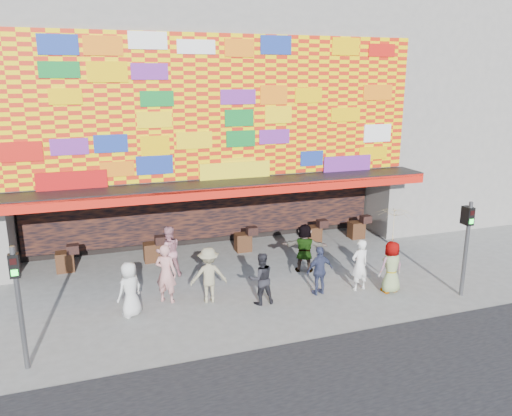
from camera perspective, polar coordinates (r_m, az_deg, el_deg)
The scene contains 15 objects.
ground at distance 15.24m, azimuth 0.14°, elevation -10.85°, with size 90.00×90.00×0.00m, color slate.
shop_building at distance 21.67m, azimuth -7.05°, elevation 11.08°, with size 15.20×9.40×10.00m.
neighbor_right at distance 27.32m, azimuth 21.43°, elevation 12.56°, with size 11.00×8.00×12.00m, color gray.
signal_left at distance 12.54m, azimuth -25.55°, elevation -8.92°, with size 0.22×0.20×3.00m.
signal_right at distance 16.39m, azimuth 22.99°, elevation -3.21°, with size 0.22×0.20×3.00m.
ped_a at distance 14.63m, azimuth -14.20°, elevation -9.01°, with size 0.78×0.51×1.60m, color silver.
ped_b at distance 15.23m, azimuth -10.25°, elevation -7.37°, with size 0.66×0.44×1.82m, color tan.
ped_c at distance 14.93m, azimuth 0.58°, elevation -8.06°, with size 0.77×0.60×1.59m, color black.
ped_d at distance 15.09m, azimuth -5.44°, elevation -7.64°, with size 1.10×0.63×1.70m, color gray.
ped_e at distance 15.68m, azimuth 7.30°, elevation -7.10°, with size 0.91×0.38×1.56m, color #313857.
ped_f at distance 17.40m, azimuth 5.57°, elevation -4.55°, with size 1.58×0.50×1.71m, color gray.
ped_g at distance 16.25m, azimuth 15.21°, elevation -6.53°, with size 0.81×0.53×1.66m, color gray.
ped_h at distance 16.18m, azimuth 11.77°, elevation -6.38°, with size 0.61×0.40×1.67m, color white.
ped_i at distance 17.13m, azimuth -9.96°, elevation -4.93°, with size 0.85×0.67×1.76m, color #BC7985.
parasol at distance 15.81m, azimuth 15.54°, elevation -1.84°, with size 1.40×1.42×1.99m.
Camera 1 is at (-4.49, -12.99, 6.59)m, focal length 35.00 mm.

